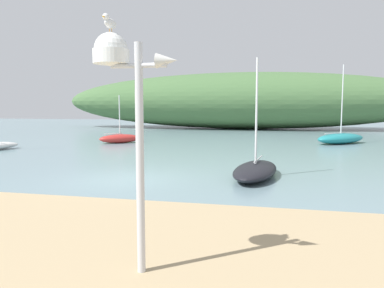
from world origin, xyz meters
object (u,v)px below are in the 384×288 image
mast_structure (121,75)px  sailboat_mid_channel (341,138)px  sailboat_by_sandbar (255,170)px  sailboat_east_reach (120,138)px  seagull_on_radar (110,22)px

mast_structure → sailboat_mid_channel: sailboat_mid_channel is taller
sailboat_by_sandbar → sailboat_mid_channel: bearing=68.7°
sailboat_east_reach → sailboat_mid_channel: sailboat_mid_channel is taller
mast_structure → sailboat_east_reach: size_ratio=1.00×
seagull_on_radar → sailboat_mid_channel: sailboat_mid_channel is taller
sailboat_east_reach → sailboat_mid_channel: size_ratio=0.62×
mast_structure → seagull_on_radar: size_ratio=10.32×
mast_structure → seagull_on_radar: seagull_on_radar is taller
sailboat_by_sandbar → sailboat_mid_channel: 15.14m
mast_structure → sailboat_by_sandbar: bearing=79.8°
sailboat_east_reach → mast_structure: bearing=-66.3°
sailboat_by_sandbar → sailboat_mid_channel: (5.51, 14.11, 0.11)m
mast_structure → sailboat_by_sandbar: sailboat_by_sandbar is taller
seagull_on_radar → sailboat_by_sandbar: size_ratio=0.08×
sailboat_east_reach → seagull_on_radar: bearing=-66.7°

